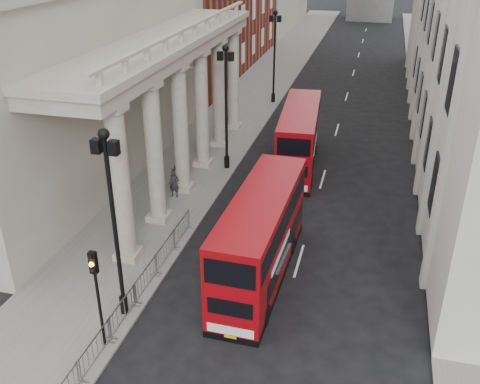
{
  "coord_description": "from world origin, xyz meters",
  "views": [
    {
      "loc": [
        8.81,
        -12.43,
        14.91
      ],
      "look_at": [
        2.95,
        10.0,
        3.44
      ],
      "focal_mm": 40.0,
      "sensor_mm": 36.0,
      "label": 1
    }
  ],
  "objects": [
    {
      "name": "kerb",
      "position": [
        -0.05,
        30.0,
        0.07
      ],
      "size": [
        0.2,
        140.0,
        0.14
      ],
      "primitive_type": "cube",
      "color": "slate",
      "rests_on": "ground"
    },
    {
      "name": "pedestrian_a",
      "position": [
        -2.48,
        14.93,
        0.97
      ],
      "size": [
        0.65,
        0.45,
        1.71
      ],
      "primitive_type": "imported",
      "rotation": [
        0.0,
        0.0,
        0.07
      ],
      "color": "#222127",
      "rests_on": "sidewalk_west"
    },
    {
      "name": "crowd_barriers",
      "position": [
        -0.35,
        2.23,
        0.67
      ],
      "size": [
        0.5,
        18.75,
        1.1
      ],
      "color": "gray",
      "rests_on": "sidewalk_west"
    },
    {
      "name": "sidewalk_east",
      "position": [
        13.5,
        30.0,
        0.06
      ],
      "size": [
        3.0,
        140.0,
        0.12
      ],
      "primitive_type": "cube",
      "color": "slate",
      "rests_on": "ground"
    },
    {
      "name": "traffic_light",
      "position": [
        -0.5,
        1.98,
        3.11
      ],
      "size": [
        0.28,
        0.33,
        4.3
      ],
      "color": "black",
      "rests_on": "sidewalk_west"
    },
    {
      "name": "lamp_post_north",
      "position": [
        -0.6,
        36.0,
        4.91
      ],
      "size": [
        1.05,
        0.44,
        8.32
      ],
      "color": "black",
      "rests_on": "sidewalk_west"
    },
    {
      "name": "sidewalk_west",
      "position": [
        -3.0,
        30.0,
        0.06
      ],
      "size": [
        6.0,
        140.0,
        0.12
      ],
      "primitive_type": "cube",
      "color": "slate",
      "rests_on": "ground"
    },
    {
      "name": "portico_building",
      "position": [
        -10.5,
        18.0,
        6.0
      ],
      "size": [
        9.0,
        28.0,
        12.0
      ],
      "primitive_type": "cube",
      "color": "gray",
      "rests_on": "ground"
    },
    {
      "name": "pedestrian_b",
      "position": [
        -3.02,
        16.92,
        0.96
      ],
      "size": [
        0.92,
        0.77,
        1.68
      ],
      "primitive_type": "imported",
      "rotation": [
        0.0,
        0.0,
        3.32
      ],
      "color": "black",
      "rests_on": "sidewalk_west"
    },
    {
      "name": "bus_far",
      "position": [
        4.05,
        21.75,
        2.17
      ],
      "size": [
        3.06,
        9.77,
        4.15
      ],
      "rotation": [
        0.0,
        0.0,
        0.08
      ],
      "color": "maroon",
      "rests_on": "ground"
    },
    {
      "name": "lamp_post_mid",
      "position": [
        -0.6,
        20.0,
        4.91
      ],
      "size": [
        1.05,
        0.44,
        8.32
      ],
      "color": "black",
      "rests_on": "sidewalk_west"
    },
    {
      "name": "pedestrian_c",
      "position": [
        -3.49,
        23.47,
        1.04
      ],
      "size": [
        0.93,
        0.64,
        1.85
      ],
      "primitive_type": "imported",
      "rotation": [
        0.0,
        0.0,
        6.34
      ],
      "color": "black",
      "rests_on": "sidewalk_west"
    },
    {
      "name": "bus_near",
      "position": [
        4.38,
        8.3,
        2.2
      ],
      "size": [
        2.6,
        9.81,
        4.21
      ],
      "rotation": [
        0.0,
        0.0,
        -0.03
      ],
      "color": "maroon",
      "rests_on": "ground"
    },
    {
      "name": "lamp_post_south",
      "position": [
        -0.6,
        4.0,
        4.91
      ],
      "size": [
        1.05,
        0.44,
        8.32
      ],
      "color": "black",
      "rests_on": "sidewalk_west"
    }
  ]
}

